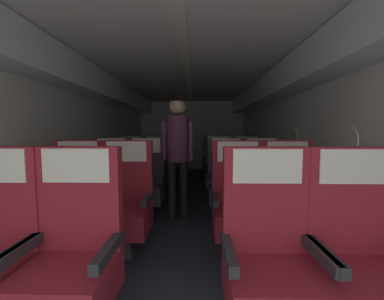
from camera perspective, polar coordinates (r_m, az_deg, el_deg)
ground at (r=3.74m, az=-1.27°, el=-14.21°), size 3.48×8.04×0.02m
fuselage_shell at (r=3.81m, az=-1.14°, el=10.32°), size 3.36×7.69×2.17m
seat_a_left_aisle at (r=1.62m, az=-27.15°, el=-22.49°), size 0.52×0.46×1.10m
seat_a_right_aisle at (r=1.71m, az=35.56°, el=-21.39°), size 0.52×0.46×1.10m
seat_a_right_window at (r=1.51m, az=18.27°, el=-24.31°), size 0.52×0.46×1.10m
seat_b_left_window at (r=2.65m, az=-26.39°, el=-11.81°), size 0.52×0.46×1.10m
seat_b_left_aisle at (r=2.45m, az=-15.91°, el=-12.84°), size 0.52×0.46×1.10m
seat_b_right_aisle at (r=2.53m, az=22.42°, el=-12.44°), size 0.52×0.46×1.10m
seat_b_right_window at (r=2.39m, az=11.16°, el=-13.21°), size 0.52×0.46×1.10m
seat_c_left_window at (r=3.52m, az=-19.20°, el=-7.56°), size 0.52×0.46×1.10m
seat_c_left_aisle at (r=3.36m, az=-11.16°, el=-7.97°), size 0.52×0.46×1.10m
seat_c_right_aisle at (r=3.43m, az=16.61°, el=-7.81°), size 0.52×0.46×1.10m
seat_c_right_window at (r=3.31m, az=8.31°, el=-8.13°), size 0.52×0.46×1.10m
seat_d_left_window at (r=4.41m, az=-14.73°, el=-5.02°), size 0.52×0.46×1.10m
seat_d_left_aisle at (r=4.32m, az=-8.48°, el=-5.13°), size 0.52×0.46×1.10m
seat_d_right_aisle at (r=4.34m, az=13.30°, el=-5.17°), size 0.52×0.46×1.10m
seat_d_right_window at (r=4.27m, az=6.56°, el=-5.21°), size 0.52×0.46×1.10m
seat_e_left_window at (r=5.36m, az=-11.95°, el=-3.29°), size 0.52×0.46×1.10m
seat_e_left_aisle at (r=5.26m, az=-6.65°, el=-3.37°), size 0.52×0.46×1.10m
seat_e_right_aisle at (r=5.30m, az=11.05°, el=-3.37°), size 0.52×0.46×1.10m
seat_e_right_window at (r=5.24m, az=5.52°, el=-3.39°), size 0.52×0.46×1.10m
flight_attendant at (r=3.19m, az=-3.53°, el=1.66°), size 0.43×0.28×1.66m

